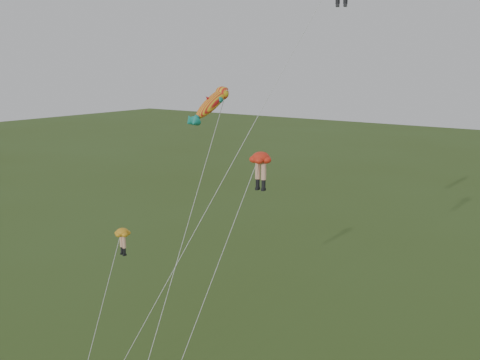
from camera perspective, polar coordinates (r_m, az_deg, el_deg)
The scene contains 3 objects.
legs_kite_red_mid at distance 30.62m, azimuth 2.03°, elevation 1.61°, with size 2.43×7.97×13.85m.
legs_kite_yellow at distance 33.89m, azimuth -12.59°, elevation -6.26°, with size 2.01×5.77×8.86m.
fish_kite at distance 33.01m, azimuth -3.01°, elevation 8.06°, with size 1.41×9.42×17.67m.
Camera 1 is at (20.54, -18.65, 18.70)m, focal length 40.00 mm.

